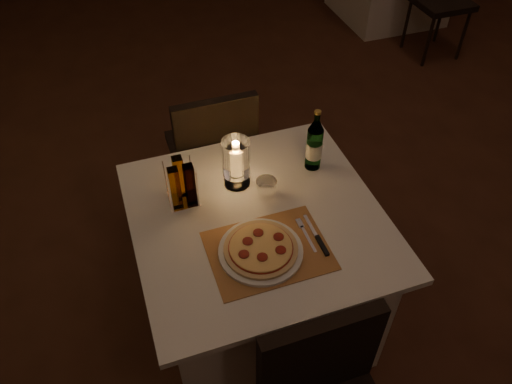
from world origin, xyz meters
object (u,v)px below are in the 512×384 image
object	(u,v)px
main_table	(257,271)
hurricane_candle	(236,159)
chair_far	(213,146)
plate	(261,251)
pizza	(261,248)
tumbler	(266,189)
water_bottle	(314,145)

from	to	relation	value
main_table	hurricane_candle	distance (m)	0.54
main_table	hurricane_candle	world-z (taller)	hurricane_candle
chair_far	hurricane_candle	distance (m)	0.59
plate	hurricane_candle	world-z (taller)	hurricane_candle
main_table	pizza	size ratio (longest dim) A/B	3.57
main_table	tumbler	distance (m)	0.43
main_table	chair_far	distance (m)	0.74
main_table	chair_far	xyz separation A→B (m)	(-0.00, 0.71, 0.18)
tumbler	hurricane_candle	world-z (taller)	hurricane_candle
main_table	plate	bearing A→B (deg)	-105.52
main_table	tumbler	xyz separation A→B (m)	(0.07, 0.10, 0.41)
chair_far	water_bottle	distance (m)	0.68
water_bottle	hurricane_candle	bearing A→B (deg)	178.95
chair_far	pizza	bearing A→B (deg)	-93.19
pizza	hurricane_candle	size ratio (longest dim) A/B	1.24
plate	hurricane_candle	bearing A→B (deg)	85.61
water_bottle	hurricane_candle	distance (m)	0.35
tumbler	hurricane_candle	xyz separation A→B (m)	(-0.09, 0.12, 0.09)
chair_far	water_bottle	bearing A→B (deg)	-56.72
chair_far	plate	distance (m)	0.92
pizza	chair_far	bearing A→B (deg)	86.81
chair_far	plate	xyz separation A→B (m)	(-0.05, -0.89, 0.20)
main_table	water_bottle	distance (m)	0.62
tumbler	water_bottle	bearing A→B (deg)	23.50
main_table	hurricane_candle	bearing A→B (deg)	95.17
main_table	pizza	bearing A→B (deg)	-105.49
plate	water_bottle	bearing A→B (deg)	45.63
pizza	tumbler	xyz separation A→B (m)	(0.12, 0.28, 0.02)
chair_far	pizza	world-z (taller)	chair_far
plate	water_bottle	world-z (taller)	water_bottle
pizza	water_bottle	distance (m)	0.55
plate	main_table	bearing A→B (deg)	74.48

